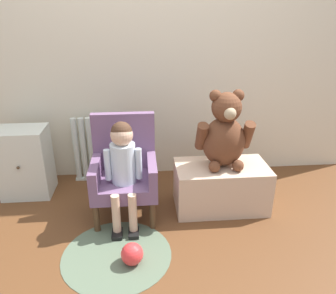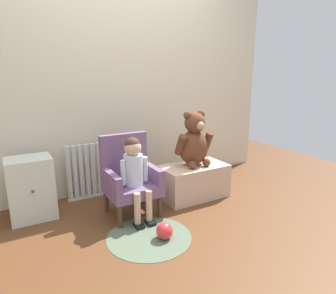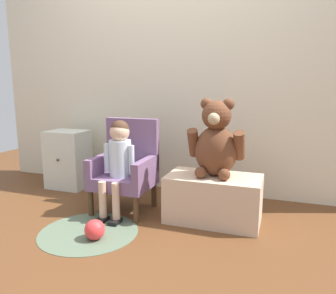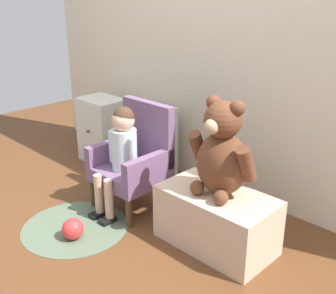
# 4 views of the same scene
# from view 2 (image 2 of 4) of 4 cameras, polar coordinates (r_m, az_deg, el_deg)

# --- Properties ---
(ground_plane) EXTENTS (6.00, 6.00, 0.00)m
(ground_plane) POSITION_cam_2_polar(r_m,az_deg,el_deg) (2.61, 1.18, -15.40)
(ground_plane) COLOR brown
(back_wall) EXTENTS (3.80, 0.05, 2.40)m
(back_wall) POSITION_cam_2_polar(r_m,az_deg,el_deg) (3.29, -9.19, 12.55)
(back_wall) COLOR beige
(back_wall) RESTS_ON ground_plane
(radiator) EXTENTS (0.37, 0.05, 0.58)m
(radiator) POSITION_cam_2_polar(r_m,az_deg,el_deg) (3.19, -15.61, -4.59)
(radiator) COLOR silver
(radiator) RESTS_ON ground_plane
(small_dresser) EXTENTS (0.38, 0.31, 0.56)m
(small_dresser) POSITION_cam_2_polar(r_m,az_deg,el_deg) (2.94, -24.63, -7.18)
(small_dresser) COLOR silver
(small_dresser) RESTS_ON ground_plane
(child_armchair) EXTENTS (0.45, 0.42, 0.73)m
(child_armchair) POSITION_cam_2_polar(r_m,az_deg,el_deg) (2.78, -7.31, -5.69)
(child_armchair) COLOR slate
(child_armchair) RESTS_ON ground_plane
(child_figure) EXTENTS (0.25, 0.35, 0.74)m
(child_figure) POSITION_cam_2_polar(r_m,az_deg,el_deg) (2.63, -6.42, -3.72)
(child_figure) COLOR silver
(child_figure) RESTS_ON ground_plane
(low_bench) EXTENTS (0.68, 0.38, 0.34)m
(low_bench) POSITION_cam_2_polar(r_m,az_deg,el_deg) (3.16, 4.92, -6.49)
(low_bench) COLOR #CEAE91
(low_bench) RESTS_ON ground_plane
(large_teddy_bear) EXTENTS (0.41, 0.29, 0.56)m
(large_teddy_bear) POSITION_cam_2_polar(r_m,az_deg,el_deg) (3.05, 4.99, 1.02)
(large_teddy_bear) COLOR brown
(large_teddy_bear) RESTS_ON low_bench
(floor_rug) EXTENTS (0.68, 0.68, 0.01)m
(floor_rug) POSITION_cam_2_polar(r_m,az_deg,el_deg) (2.50, -3.60, -16.72)
(floor_rug) COLOR #54654F
(floor_rug) RESTS_ON ground_plane
(toy_ball) EXTENTS (0.13, 0.13, 0.13)m
(toy_ball) POSITION_cam_2_polar(r_m,az_deg,el_deg) (2.45, -0.66, -15.68)
(toy_ball) COLOR red
(toy_ball) RESTS_ON ground_plane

